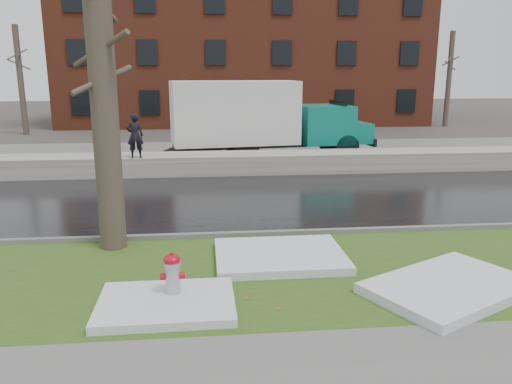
{
  "coord_description": "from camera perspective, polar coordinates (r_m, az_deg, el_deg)",
  "views": [
    {
      "loc": [
        -0.99,
        -10.04,
        3.77
      ],
      "look_at": [
        0.17,
        1.37,
        1.0
      ],
      "focal_mm": 35.0,
      "sensor_mm": 36.0,
      "label": 1
    }
  ],
  "objects": [
    {
      "name": "ground",
      "position": [
        10.77,
        -0.19,
        -6.91
      ],
      "size": [
        120.0,
        120.0,
        0.0
      ],
      "primitive_type": "plane",
      "color": "#47423D",
      "rests_on": "ground"
    },
    {
      "name": "fire_hydrant",
      "position": [
        8.48,
        -9.52,
        -9.35
      ],
      "size": [
        0.41,
        0.36,
        0.85
      ],
      "rotation": [
        0.0,
        0.0,
        0.05
      ],
      "color": "#AAACB3",
      "rests_on": "verge"
    },
    {
      "name": "snow_patch_near",
      "position": [
        10.26,
        2.74,
        -7.28
      ],
      "size": [
        2.61,
        2.01,
        0.16
      ],
      "primitive_type": "cube",
      "rotation": [
        0.0,
        0.0,
        0.0
      ],
      "color": "silver",
      "rests_on": "verge"
    },
    {
      "name": "parking_lot",
      "position": [
        23.37,
        -3.32,
        4.3
      ],
      "size": [
        60.0,
        9.0,
        0.03
      ],
      "primitive_type": "cube",
      "color": "slate",
      "rests_on": "ground"
    },
    {
      "name": "road",
      "position": [
        15.05,
        -1.87,
        -0.88
      ],
      "size": [
        60.0,
        7.0,
        0.03
      ],
      "primitive_type": "cube",
      "color": "black",
      "rests_on": "ground"
    },
    {
      "name": "verge",
      "position": [
        9.61,
        0.56,
        -9.39
      ],
      "size": [
        60.0,
        4.5,
        0.04
      ],
      "primitive_type": "cube",
      "color": "#294818",
      "rests_on": "ground"
    },
    {
      "name": "tree",
      "position": [
        10.81,
        -17.12,
        11.76
      ],
      "size": [
        1.38,
        1.51,
        6.94
      ],
      "rotation": [
        0.0,
        0.0,
        0.42
      ],
      "color": "brown",
      "rests_on": "verge"
    },
    {
      "name": "worker",
      "position": [
        18.45,
        -13.66,
        6.27
      ],
      "size": [
        0.62,
        0.44,
        1.6
      ],
      "primitive_type": "imported",
      "rotation": [
        0.0,
        0.0,
        3.25
      ],
      "color": "black",
      "rests_on": "snowbank"
    },
    {
      "name": "snow_patch_side",
      "position": [
        9.43,
        21.21,
        -10.1
      ],
      "size": [
        3.32,
        2.9,
        0.18
      ],
      "primitive_type": "cube",
      "rotation": [
        0.0,
        0.0,
        0.48
      ],
      "color": "silver",
      "rests_on": "verge"
    },
    {
      "name": "bg_tree_center",
      "position": [
        36.39,
        -14.07,
        12.48
      ],
      "size": [
        1.4,
        1.62,
        6.5
      ],
      "color": "brown",
      "rests_on": "ground"
    },
    {
      "name": "bg_tree_right",
      "position": [
        38.05,
        21.19,
        12.02
      ],
      "size": [
        1.4,
        1.62,
        6.5
      ],
      "color": "brown",
      "rests_on": "ground"
    },
    {
      "name": "bg_tree_left",
      "position": [
        33.89,
        -25.32,
        11.56
      ],
      "size": [
        1.4,
        1.62,
        6.5
      ],
      "color": "brown",
      "rests_on": "ground"
    },
    {
      "name": "box_truck",
      "position": [
        22.02,
        0.29,
        8.44
      ],
      "size": [
        10.33,
        3.43,
        3.41
      ],
      "rotation": [
        0.0,
        0.0,
        0.13
      ],
      "color": "black",
      "rests_on": "ground"
    },
    {
      "name": "snow_patch_far",
      "position": [
        8.41,
        -10.2,
        -12.44
      ],
      "size": [
        2.22,
        1.62,
        0.14
      ],
      "primitive_type": "cube",
      "rotation": [
        0.0,
        0.0,
        0.01
      ],
      "color": "silver",
      "rests_on": "verge"
    },
    {
      "name": "brick_building",
      "position": [
        40.17,
        -1.6,
        15.32
      ],
      "size": [
        26.0,
        12.0,
        10.0
      ],
      "primitive_type": "cube",
      "color": "brown",
      "rests_on": "ground"
    },
    {
      "name": "snowbank",
      "position": [
        19.07,
        -2.75,
        3.3
      ],
      "size": [
        60.0,
        1.6,
        0.75
      ],
      "primitive_type": "cube",
      "color": "#B9B4AA",
      "rests_on": "ground"
    },
    {
      "name": "curb",
      "position": [
        11.69,
        -0.67,
        -4.88
      ],
      "size": [
        60.0,
        0.15,
        0.14
      ],
      "primitive_type": "cube",
      "color": "slate",
      "rests_on": "ground"
    }
  ]
}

